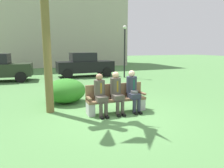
# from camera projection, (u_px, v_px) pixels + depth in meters

# --- Properties ---
(ground_plane) EXTENTS (80.00, 80.00, 0.00)m
(ground_plane) POSITION_uv_depth(u_px,v_px,m) (115.00, 115.00, 6.39)
(ground_plane) COLOR #508346
(park_bench) EXTENTS (1.92, 0.44, 0.90)m
(park_bench) POSITION_uv_depth(u_px,v_px,m) (116.00, 99.00, 6.65)
(park_bench) COLOR brown
(park_bench) RESTS_ON ground
(seated_man_left) EXTENTS (0.34, 0.72, 1.27)m
(seated_man_left) POSITION_uv_depth(u_px,v_px,m) (100.00, 92.00, 6.28)
(seated_man_left) COLOR #4C473D
(seated_man_left) RESTS_ON ground
(seated_man_middle) EXTENTS (0.34, 0.72, 1.31)m
(seated_man_middle) POSITION_uv_depth(u_px,v_px,m) (117.00, 90.00, 6.47)
(seated_man_middle) COLOR #4C473D
(seated_man_middle) RESTS_ON ground
(seated_man_right) EXTENTS (0.34, 0.72, 1.32)m
(seated_man_right) POSITION_uv_depth(u_px,v_px,m) (133.00, 89.00, 6.66)
(seated_man_right) COLOR #2D3342
(seated_man_right) RESTS_ON ground
(shrub_near_bench) EXTENTS (1.46, 1.34, 0.91)m
(shrub_near_bench) POSITION_uv_depth(u_px,v_px,m) (66.00, 91.00, 7.71)
(shrub_near_bench) COLOR #307C26
(shrub_near_bench) RESTS_ON ground
(parked_car_far) EXTENTS (3.92, 1.74, 1.68)m
(parked_car_far) POSITION_uv_depth(u_px,v_px,m) (85.00, 65.00, 14.62)
(parked_car_far) COLOR black
(parked_car_far) RESTS_ON ground
(street_lamp) EXTENTS (0.24, 0.24, 3.48)m
(street_lamp) POSITION_uv_depth(u_px,v_px,m) (125.00, 46.00, 13.85)
(street_lamp) COLOR black
(street_lamp) RESTS_ON ground
(building_backdrop) EXTENTS (16.00, 7.09, 11.10)m
(building_backdrop) POSITION_uv_depth(u_px,v_px,m) (53.00, 15.00, 23.17)
(building_backdrop) COLOR #AEAC95
(building_backdrop) RESTS_ON ground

